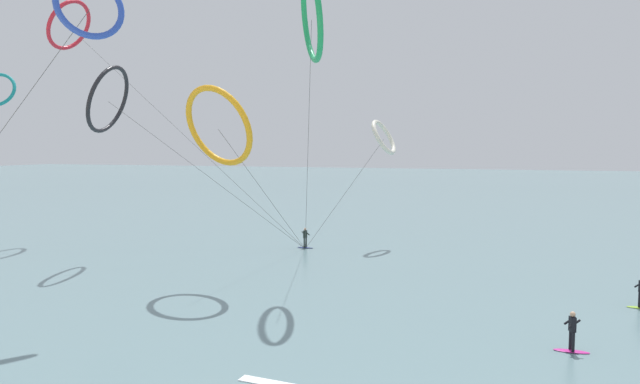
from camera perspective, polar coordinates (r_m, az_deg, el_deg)
The scene contains 9 objects.
sea_water at distance 114.93m, azimuth 13.41°, elevation 0.34°, with size 400.00×200.00×0.08m, color slate.
surfer_magenta at distance 25.71m, azimuth 24.52°, elevation -13.19°, with size 1.40×0.66×1.70m.
surfer_navy at distance 46.29m, azimuth -1.53°, elevation -4.88°, with size 1.40×0.64×1.70m.
kite_charcoal at distance 44.08m, azimuth -20.96°, elevation 8.88°, with size 13.75×11.57×14.48m.
kite_amber at distance 33.82m, azimuth -10.42°, elevation 6.66°, with size 5.62×15.19×12.17m.
kite_ivory at distance 47.79m, azimuth 6.57°, elevation 5.62°, with size 7.01×5.69×10.89m.
kite_emerald at distance 34.14m, azimuth -0.87°, elevation 17.58°, with size 6.29×14.11×18.83m.
kite_crimson at distance 57.85m, azimuth -24.40°, elevation 15.36°, with size 24.19×5.04×21.90m.
kite_cobalt at distance 30.95m, azimuth -22.68°, elevation 17.19°, with size 10.59×7.27×17.13m.
Camera 1 is at (9.64, -9.83, 8.53)m, focal length 31.08 mm.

